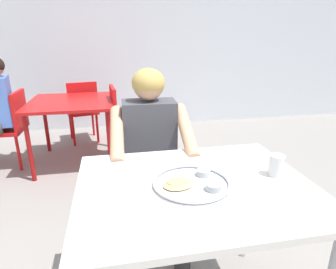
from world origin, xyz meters
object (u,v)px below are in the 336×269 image
at_px(table_foreground, 195,201).
at_px(chair_red_left, 10,124).
at_px(chair_foreground, 148,163).
at_px(chair_red_right, 125,119).
at_px(thali_tray, 192,183).
at_px(drinking_cup, 276,165).
at_px(table_background_red, 72,108).
at_px(diner_foreground, 151,147).
at_px(chair_red_far, 83,108).

xyz_separation_m(table_foreground, chair_red_left, (-1.43, 2.17, -0.20)).
height_order(chair_foreground, chair_red_right, chair_red_right).
relative_size(thali_tray, drinking_cup, 3.36).
height_order(thali_tray, chair_foreground, chair_foreground).
distance_m(chair_foreground, table_background_red, 1.45).
xyz_separation_m(drinking_cup, diner_foreground, (-0.50, 0.60, -0.10)).
bearing_deg(chair_red_far, thali_tray, -75.79).
distance_m(chair_red_left, chair_red_right, 1.23).
relative_size(chair_red_left, chair_red_right, 0.96).
bearing_deg(drinking_cup, table_background_red, 118.63).
height_order(table_foreground, table_background_red, table_foreground).
height_order(table_foreground, chair_red_right, chair_red_right).
bearing_deg(table_foreground, chair_red_left, 123.46).
height_order(thali_tray, chair_red_left, chair_red_left).
bearing_deg(table_foreground, chair_foreground, 97.19).
bearing_deg(chair_red_far, diner_foreground, -74.24).
bearing_deg(diner_foreground, chair_red_far, 105.76).
height_order(table_foreground, diner_foreground, diner_foreground).
bearing_deg(chair_red_right, thali_tray, -84.86).
height_order(chair_foreground, table_background_red, chair_foreground).
height_order(chair_foreground, chair_red_left, chair_foreground).
relative_size(drinking_cup, chair_red_right, 0.12).
bearing_deg(thali_tray, drinking_cup, 2.09).
height_order(table_foreground, chair_foreground, chair_foreground).
xyz_separation_m(table_background_red, chair_red_far, (0.05, 0.64, -0.16)).
xyz_separation_m(table_background_red, chair_red_right, (0.56, -0.03, -0.15)).
distance_m(table_foreground, chair_red_far, 2.86).
bearing_deg(table_background_red, thali_tray, -70.61).
bearing_deg(chair_red_left, thali_tray, -56.96).
height_order(diner_foreground, chair_red_right, diner_foreground).
height_order(chair_foreground, diner_foreground, diner_foreground).
distance_m(thali_tray, chair_red_far, 2.87).
distance_m(drinking_cup, chair_foreground, 1.01).
xyz_separation_m(diner_foreground, chair_red_right, (-0.09, 1.48, -0.22)).
relative_size(table_foreground, chair_red_right, 1.20).
height_order(drinking_cup, chair_red_right, drinking_cup).
relative_size(thali_tray, chair_red_left, 0.41).
relative_size(chair_foreground, table_background_red, 0.92).
bearing_deg(chair_red_right, chair_red_left, 176.20).
relative_size(thali_tray, diner_foreground, 0.28).
xyz_separation_m(drinking_cup, chair_red_right, (-0.59, 2.08, -0.32)).
distance_m(diner_foreground, chair_red_left, 2.06).
bearing_deg(drinking_cup, thali_tray, -177.91).
xyz_separation_m(table_foreground, drinking_cup, (0.39, 0.01, 0.14)).
xyz_separation_m(thali_tray, chair_red_right, (-0.19, 2.09, -0.28)).
relative_size(chair_red_left, chair_red_far, 1.00).
bearing_deg(drinking_cup, chair_red_right, 105.91).
height_order(thali_tray, chair_red_far, chair_red_far).
bearing_deg(table_background_red, chair_red_far, 85.66).
xyz_separation_m(table_foreground, diner_foreground, (-0.11, 0.61, 0.04)).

